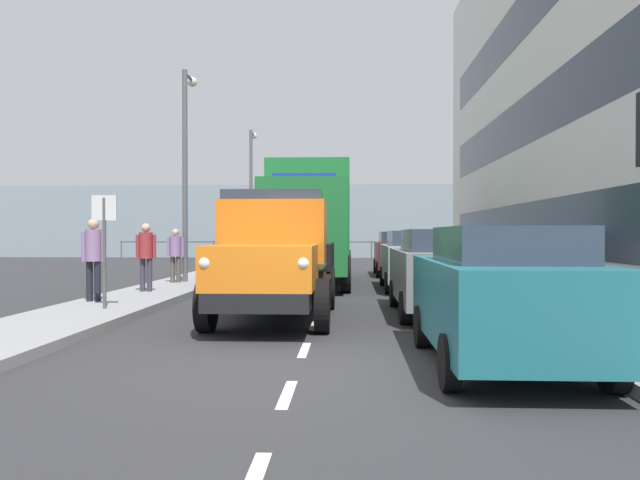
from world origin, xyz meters
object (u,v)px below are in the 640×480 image
object	(u,v)px
car_silver_kerbside_2	(414,259)
street_sign	(104,231)
lamp_post_far	(252,184)
pedestrian_near_railing	(146,251)
car_white_oppositeside_1	(275,251)
car_navy_oppositeside_0	(248,258)
pedestrian_couple_a	(176,251)
lamp_post_promenade	(186,156)
pedestrian_couple_b	(93,252)
lorry_cargo_green	(311,220)
car_teal_kerbside_near	(502,294)
car_grey_kerbside_1	(443,271)
car_maroon_kerbside_3	(397,253)
truck_vintage_orange	(274,258)

from	to	relation	value
car_silver_kerbside_2	street_sign	distance (m)	9.11
lamp_post_far	pedestrian_near_railing	bearing A→B (deg)	88.79
car_silver_kerbside_2	lamp_post_far	distance (m)	14.64
car_white_oppositeside_1	lamp_post_far	world-z (taller)	lamp_post_far
car_navy_oppositeside_0	pedestrian_couple_a	world-z (taller)	pedestrian_couple_a
pedestrian_couple_a	street_sign	bearing A→B (deg)	93.90
lamp_post_promenade	pedestrian_couple_b	bearing A→B (deg)	84.82
pedestrian_couple_b	lamp_post_promenade	xyz separation A→B (m)	(-0.52, -5.75, 2.83)
car_navy_oppositeside_0	lamp_post_promenade	world-z (taller)	lamp_post_promenade
lorry_cargo_green	lamp_post_far	distance (m)	11.64
car_silver_kerbside_2	pedestrian_couple_b	world-z (taller)	pedestrian_couple_b
car_teal_kerbside_near	car_grey_kerbside_1	size ratio (longest dim) A/B	0.92
car_silver_kerbside_2	lamp_post_promenade	distance (m)	7.72
car_navy_oppositeside_0	lamp_post_far	bearing A→B (deg)	-81.37
lorry_cargo_green	car_silver_kerbside_2	bearing A→B (deg)	151.41
pedestrian_near_railing	street_sign	bearing A→B (deg)	96.00
car_navy_oppositeside_0	pedestrian_couple_a	size ratio (longest dim) A/B	2.88
pedestrian_couple_b	lamp_post_far	bearing A→B (deg)	-92.32
lamp_post_promenade	lorry_cargo_green	bearing A→B (deg)	-168.85
lamp_post_promenade	street_sign	world-z (taller)	lamp_post_promenade
car_maroon_kerbside_3	street_sign	size ratio (longest dim) A/B	1.69
car_silver_kerbside_2	car_maroon_kerbside_3	world-z (taller)	same
car_white_oppositeside_1	street_sign	world-z (taller)	street_sign
lorry_cargo_green	street_sign	size ratio (longest dim) A/B	3.65
lorry_cargo_green	car_maroon_kerbside_3	size ratio (longest dim) A/B	2.16
car_navy_oppositeside_0	pedestrian_couple_b	world-z (taller)	pedestrian_couple_b
car_white_oppositeside_1	lamp_post_promenade	world-z (taller)	lamp_post_promenade
car_teal_kerbside_near	lamp_post_promenade	bearing A→B (deg)	-58.45
car_teal_kerbside_near	car_white_oppositeside_1	distance (m)	18.79
lamp_post_far	car_white_oppositeside_1	bearing A→B (deg)	110.22
car_maroon_kerbside_3	pedestrian_couple_a	world-z (taller)	pedestrian_couple_a
car_teal_kerbside_near	pedestrian_near_railing	bearing A→B (deg)	-48.15
car_grey_kerbside_1	lamp_post_far	bearing A→B (deg)	-69.51
car_navy_oppositeside_0	lamp_post_far	world-z (taller)	lamp_post_far
pedestrian_near_railing	car_silver_kerbside_2	bearing A→B (deg)	-160.76
pedestrian_couple_a	car_grey_kerbside_1	bearing A→B (deg)	139.90
car_teal_kerbside_near	street_sign	xyz separation A→B (m)	(6.73, -4.33, 0.79)
lamp_post_promenade	truck_vintage_orange	bearing A→B (deg)	115.94
truck_vintage_orange	car_teal_kerbside_near	distance (m)	5.00
car_teal_kerbside_near	car_navy_oppositeside_0	world-z (taller)	same
car_navy_oppositeside_0	pedestrian_couple_b	xyz separation A→B (m)	(2.50, 5.56, 0.33)
car_navy_oppositeside_0	lorry_cargo_green	bearing A→B (deg)	-153.24
car_maroon_kerbside_3	car_grey_kerbside_1	bearing A→B (deg)	90.00
car_maroon_kerbside_3	lamp_post_promenade	xyz separation A→B (m)	(6.98, 5.12, 3.17)
lorry_cargo_green	car_grey_kerbside_1	xyz separation A→B (m)	(-3.12, 7.32, -1.18)
lorry_cargo_green	street_sign	xyz separation A→B (m)	(3.61, 7.79, -0.39)
car_teal_kerbside_near	car_grey_kerbside_1	world-z (taller)	same
car_teal_kerbside_near	pedestrian_near_railing	distance (m)	10.66
car_navy_oppositeside_0	street_sign	distance (m)	7.10
truck_vintage_orange	car_maroon_kerbside_3	distance (m)	13.14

